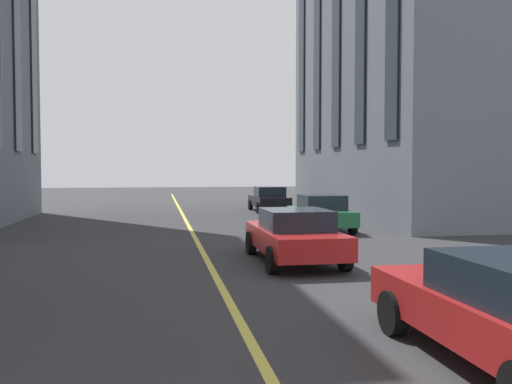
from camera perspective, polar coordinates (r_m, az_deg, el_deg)
name	(u,v)px	position (r m, az deg, el deg)	size (l,w,h in m)	color
lane_centre_line	(216,278)	(12.10, -4.17, -8.95)	(80.00, 0.16, 0.01)	#D8C64C
car_red_parked_b	(294,235)	(13.95, 4.04, -4.52)	(4.40, 1.95, 1.37)	#B21E1E
car_green_far	(321,213)	(21.05, 6.79, -2.19)	(3.90, 1.89, 1.40)	#1E6038
car_black_trailing	(269,199)	(30.60, 1.38, -0.73)	(3.90, 1.89, 1.40)	black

